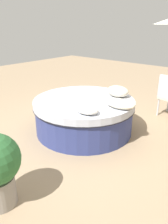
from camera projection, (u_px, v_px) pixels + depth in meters
ground_plane at (84, 130)px, 4.52m from camera, size 16.00×16.00×0.00m
round_bed at (84, 115)px, 4.39m from camera, size 1.97×1.97×0.67m
throw_pillow_0 at (87, 109)px, 3.58m from camera, size 0.42×0.30×0.14m
throw_pillow_1 at (120, 104)px, 3.82m from camera, size 0.56×0.33×0.15m
throw_pillow_2 at (118, 91)px, 4.39m from camera, size 0.46×0.33×0.21m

